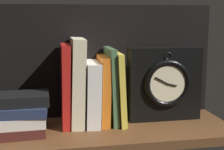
# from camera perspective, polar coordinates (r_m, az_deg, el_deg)

# --- Properties ---
(ground_plane) EXTENTS (0.78, 0.27, 0.03)m
(ground_plane) POSITION_cam_1_polar(r_m,az_deg,el_deg) (0.95, -2.45, -9.95)
(ground_plane) COLOR brown
(back_panel) EXTENTS (0.78, 0.01, 0.35)m
(back_panel) POSITION_cam_1_polar(r_m,az_deg,el_deg) (1.03, -3.56, 2.38)
(back_panel) COLOR black
(back_panel) RESTS_ON ground_plane
(book_red_requiem) EXTENTS (0.03, 0.13, 0.24)m
(book_red_requiem) POSITION_cam_1_polar(r_m,az_deg,el_deg) (0.95, -8.11, -1.81)
(book_red_requiem) COLOR red
(book_red_requiem) RESTS_ON ground_plane
(book_cream_twain) EXTENTS (0.05, 0.14, 0.25)m
(book_cream_twain) POSITION_cam_1_polar(r_m,az_deg,el_deg) (0.95, -6.10, -1.24)
(book_cream_twain) COLOR beige
(book_cream_twain) RESTS_ON ground_plane
(book_white_catcher) EXTENTS (0.05, 0.14, 0.19)m
(book_white_catcher) POSITION_cam_1_polar(r_m,az_deg,el_deg) (0.96, -3.60, -3.16)
(book_white_catcher) COLOR silver
(book_white_catcher) RESTS_ON ground_plane
(book_orange_pandolfini) EXTENTS (0.03, 0.13, 0.20)m
(book_orange_pandolfini) POSITION_cam_1_polar(r_m,az_deg,el_deg) (0.97, -1.53, -2.63)
(book_orange_pandolfini) COLOR orange
(book_orange_pandolfini) RESTS_ON ground_plane
(book_green_romantic) EXTENTS (0.02, 0.13, 0.22)m
(book_green_romantic) POSITION_cam_1_polar(r_m,az_deg,el_deg) (0.97, -0.14, -1.88)
(book_green_romantic) COLOR #476B44
(book_green_romantic) RESTS_ON ground_plane
(book_yellow_seinlanguage) EXTENTS (0.03, 0.15, 0.21)m
(book_yellow_seinlanguage) POSITION_cam_1_polar(r_m,az_deg,el_deg) (0.97, 1.02, -2.18)
(book_yellow_seinlanguage) COLOR gold
(book_yellow_seinlanguage) RESTS_ON ground_plane
(framed_clock) EXTENTS (0.22, 0.07, 0.22)m
(framed_clock) POSITION_cam_1_polar(r_m,az_deg,el_deg) (1.01, 9.15, -1.50)
(framed_clock) COLOR black
(framed_clock) RESTS_ON ground_plane
(book_stack_side) EXTENTS (0.19, 0.14, 0.11)m
(book_stack_side) POSITION_cam_1_polar(r_m,az_deg,el_deg) (0.92, -16.45, -6.76)
(book_stack_side) COLOR #471E19
(book_stack_side) RESTS_ON ground_plane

